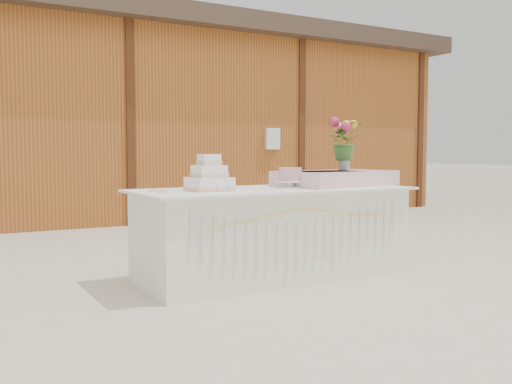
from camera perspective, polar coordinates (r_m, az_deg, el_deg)
ground at (r=4.98m, az=1.73°, el=-8.51°), size 80.00×80.00×0.00m
barn at (r=10.47m, az=-15.80°, el=7.13°), size 12.60×4.60×3.30m
cake_table at (r=4.90m, az=1.77°, el=-4.10°), size 2.40×1.00×0.77m
wedding_cake at (r=4.57m, az=-4.71°, el=1.37°), size 0.32×0.32×0.29m
pink_cake_stand at (r=4.89m, az=3.44°, el=1.55°), size 0.25×0.25×0.18m
satin_runner at (r=5.30m, az=7.97°, el=1.37°), size 1.18×0.82×0.14m
flower_vase at (r=5.43m, az=8.84°, el=2.91°), size 0.10×0.10×0.14m
bouquet at (r=5.43m, az=8.87°, el=5.56°), size 0.33×0.29×0.36m
loose_flowers at (r=4.45m, az=-9.92°, el=0.10°), size 0.21×0.39×0.02m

